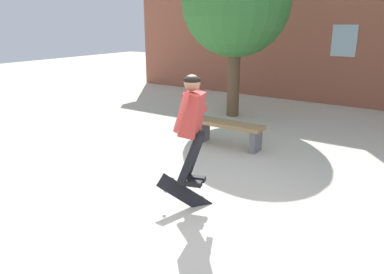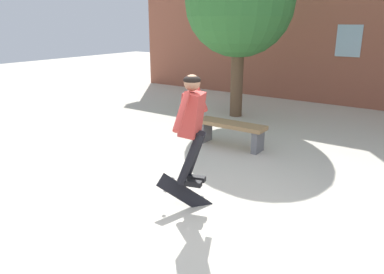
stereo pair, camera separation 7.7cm
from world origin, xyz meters
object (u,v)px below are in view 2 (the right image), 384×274
tree_left (240,2)px  skater (192,120)px  park_bench (231,130)px  skateboard_flipping (185,195)px

tree_left → skater: size_ratio=2.91×
park_bench → skateboard_flipping: park_bench is taller
skater → skateboard_flipping: size_ratio=2.28×
skateboard_flipping → park_bench: bearing=65.6°
park_bench → skateboard_flipping: bearing=-73.7°
park_bench → skateboard_flipping: (0.77, -2.63, -0.18)m
park_bench → skater: 2.85m
skater → skateboard_flipping: (-0.08, -0.06, -1.06)m
tree_left → skateboard_flipping: (1.93, -4.99, -2.73)m
skateboard_flipping → skater: bearing=-5.8°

